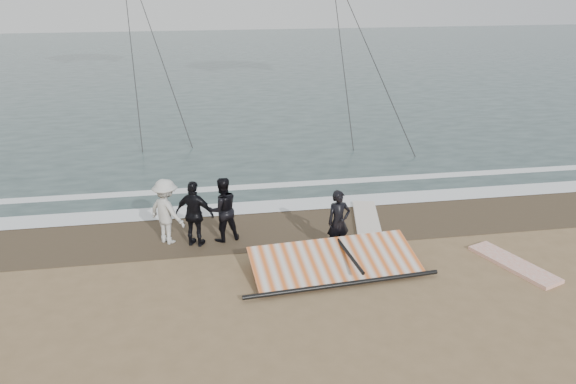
{
  "coord_description": "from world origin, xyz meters",
  "views": [
    {
      "loc": [
        -2.89,
        -9.24,
        6.49
      ],
      "look_at": [
        -0.83,
        3.0,
        1.6
      ],
      "focal_mm": 35.0,
      "sensor_mm": 36.0,
      "label": 1
    }
  ],
  "objects_px": {
    "board_white": "(514,264)",
    "board_cream": "(367,219)",
    "sail_rig": "(331,261)",
    "man_main": "(339,222)"
  },
  "relations": [
    {
      "from": "board_cream",
      "to": "sail_rig",
      "type": "distance_m",
      "value": 2.95
    },
    {
      "from": "man_main",
      "to": "board_cream",
      "type": "bearing_deg",
      "value": 44.42
    },
    {
      "from": "board_white",
      "to": "board_cream",
      "type": "relative_size",
      "value": 0.93
    },
    {
      "from": "board_cream",
      "to": "board_white",
      "type": "bearing_deg",
      "value": -36.31
    },
    {
      "from": "board_white",
      "to": "sail_rig",
      "type": "bearing_deg",
      "value": 152.25
    },
    {
      "from": "man_main",
      "to": "board_white",
      "type": "xyz_separation_m",
      "value": [
        3.93,
        -1.42,
        -0.75
      ]
    },
    {
      "from": "man_main",
      "to": "sail_rig",
      "type": "distance_m",
      "value": 1.1
    },
    {
      "from": "man_main",
      "to": "board_white",
      "type": "height_order",
      "value": "man_main"
    },
    {
      "from": "board_white",
      "to": "man_main",
      "type": "bearing_deg",
      "value": 140.07
    },
    {
      "from": "board_cream",
      "to": "sail_rig",
      "type": "xyz_separation_m",
      "value": [
        -1.63,
        -2.46,
        0.14
      ]
    }
  ]
}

